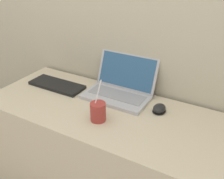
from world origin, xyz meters
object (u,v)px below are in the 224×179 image
(laptop, at_px, (120,87))
(drink_cup, at_px, (98,111))
(computer_mouse, at_px, (159,109))
(external_keyboard, at_px, (57,85))

(laptop, distance_m, drink_cup, 0.29)
(computer_mouse, bearing_deg, drink_cup, -136.67)
(laptop, relative_size, drink_cup, 1.75)
(laptop, bearing_deg, external_keyboard, -166.00)
(drink_cup, relative_size, external_keyboard, 0.61)
(external_keyboard, bearing_deg, laptop, 14.00)
(laptop, bearing_deg, computer_mouse, -12.21)
(external_keyboard, bearing_deg, computer_mouse, 3.54)
(computer_mouse, xyz_separation_m, external_keyboard, (-0.68, -0.04, -0.01))
(laptop, xyz_separation_m, external_keyboard, (-0.41, -0.10, -0.04))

